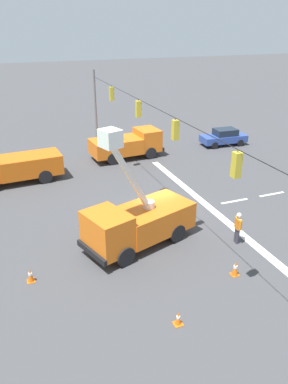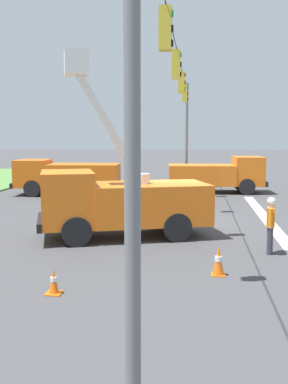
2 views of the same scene
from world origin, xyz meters
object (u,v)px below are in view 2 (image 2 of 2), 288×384
object	(u,v)px
traffic_cone_mid_right	(218,261)
utility_truck_support_far	(219,174)
road_worker	(271,222)
utility_truck_support_near	(66,175)
traffic_cone_foreground_left	(116,212)
traffic_cone_near_bucket	(54,282)
utility_truck_bucket_lift	(119,198)

from	to	relation	value
traffic_cone_mid_right	utility_truck_support_far	bearing A→B (deg)	-2.59
utility_truck_support_far	road_worker	size ratio (longest dim) A/B	3.53
utility_truck_support_near	traffic_cone_mid_right	xyz separation A→B (m)	(-15.24, -8.60, -0.82)
utility_truck_support_near	road_worker	size ratio (longest dim) A/B	3.71
utility_truck_support_far	traffic_cone_foreground_left	world-z (taller)	utility_truck_support_far
road_worker	traffic_cone_mid_right	xyz separation A→B (m)	(-2.38, 1.68, -0.61)
road_worker	traffic_cone_near_bucket	distance (m)	6.99
utility_truck_bucket_lift	utility_truck_support_far	size ratio (longest dim) A/B	1.04
utility_truck_support_near	road_worker	xyz separation A→B (m)	(-12.86, -10.28, -0.21)
road_worker	traffic_cone_mid_right	bearing A→B (deg)	144.82
utility_truck_support_far	utility_truck_support_near	bearing A→B (deg)	103.57
utility_truck_support_near	road_worker	bearing A→B (deg)	-141.36
traffic_cone_foreground_left	traffic_cone_mid_right	xyz separation A→B (m)	(-7.47, -4.07, 0.08)
utility_truck_support_far	road_worker	xyz separation A→B (m)	(-15.12, -0.89, -0.20)
utility_truck_support_near	traffic_cone_foreground_left	world-z (taller)	utility_truck_support_near
utility_truck_support_far	traffic_cone_foreground_left	xyz separation A→B (m)	(-10.04, 4.86, -0.89)
utility_truck_support_near	utility_truck_support_far	size ratio (longest dim) A/B	1.05
utility_truck_bucket_lift	road_worker	world-z (taller)	utility_truck_bucket_lift
utility_truck_bucket_lift	traffic_cone_near_bucket	size ratio (longest dim) A/B	10.61
traffic_cone_mid_right	traffic_cone_near_bucket	size ratio (longest dim) A/B	1.28
utility_truck_support_far	traffic_cone_near_bucket	bearing A→B (deg)	166.57
utility_truck_bucket_lift	utility_truck_support_far	bearing A→B (deg)	-17.15
utility_truck_support_near	traffic_cone_near_bucket	bearing A→B (deg)	-164.43
utility_truck_bucket_lift	traffic_cone_foreground_left	world-z (taller)	utility_truck_bucket_lift
utility_truck_support_near	utility_truck_bucket_lift	bearing A→B (deg)	-154.68
utility_truck_support_near	utility_truck_support_far	xyz separation A→B (m)	(2.27, -9.39, -0.01)
traffic_cone_foreground_left	traffic_cone_near_bucket	world-z (taller)	traffic_cone_foreground_left
utility_truck_bucket_lift	utility_truck_support_far	distance (m)	14.00
utility_truck_support_far	traffic_cone_mid_right	bearing A→B (deg)	177.41
traffic_cone_mid_right	utility_truck_bucket_lift	bearing A→B (deg)	38.99
utility_truck_bucket_lift	road_worker	size ratio (longest dim) A/B	3.66
utility_truck_support_far	traffic_cone_near_bucket	world-z (taller)	utility_truck_support_far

